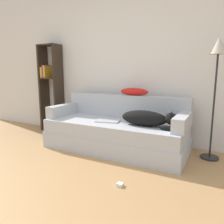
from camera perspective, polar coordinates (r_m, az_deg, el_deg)
wall_back at (r=3.77m, az=1.78°, el=13.64°), size 6.85×0.06×2.70m
couch at (r=3.24m, az=0.79°, el=-6.16°), size 2.05×0.85×0.43m
couch_backrest at (r=3.47m, az=3.45°, el=1.58°), size 2.01×0.15×0.35m
couch_arm_left at (r=3.68m, az=-12.56°, el=0.52°), size 0.15×0.66×0.18m
couch_arm_right at (r=2.87m, az=17.96°, el=-2.47°), size 0.15×0.66×0.18m
dog at (r=2.91m, az=9.16°, el=-1.64°), size 0.74×0.26×0.22m
laptop at (r=3.16m, az=-1.16°, el=-2.34°), size 0.38×0.28×0.02m
throw_pillow at (r=3.38m, az=5.79°, el=5.30°), size 0.45×0.14×0.12m
bookshelf at (r=4.41m, az=-15.79°, el=7.20°), size 0.41×0.26×1.65m
floor_lamp at (r=3.05m, az=25.77°, el=11.07°), size 0.24×0.24×1.56m
power_adapter at (r=2.31m, az=2.13°, el=-18.44°), size 0.06×0.06×0.03m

